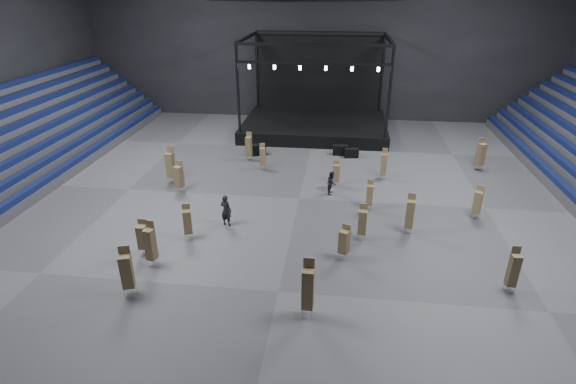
# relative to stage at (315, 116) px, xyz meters

# --- Properties ---
(floor) EXTENTS (50.00, 50.00, 0.00)m
(floor) POSITION_rel_stage_xyz_m (-0.00, -16.24, -1.45)
(floor) COLOR #4E4E50
(floor) RESTS_ON ground
(wall_back) EXTENTS (50.00, 0.20, 18.00)m
(wall_back) POSITION_rel_stage_xyz_m (-0.00, 4.76, 7.55)
(wall_back) COLOR black
(wall_back) RESTS_ON ground
(wall_front) EXTENTS (50.00, 0.20, 18.00)m
(wall_front) POSITION_rel_stage_xyz_m (-0.00, -37.24, 7.55)
(wall_front) COLOR black
(wall_front) RESTS_ON ground
(stage) EXTENTS (14.00, 10.00, 9.20)m
(stage) POSITION_rel_stage_xyz_m (0.00, 0.00, 0.00)
(stage) COLOR black
(stage) RESTS_ON floor
(flight_case_left) EXTENTS (1.51, 1.06, 0.91)m
(flight_case_left) POSITION_rel_stage_xyz_m (-4.47, -7.85, -0.99)
(flight_case_left) COLOR black
(flight_case_left) RESTS_ON floor
(flight_case_mid) EXTENTS (1.33, 0.73, 0.86)m
(flight_case_mid) POSITION_rel_stage_xyz_m (2.69, -7.02, -1.02)
(flight_case_mid) COLOR black
(flight_case_mid) RESTS_ON floor
(flight_case_right) EXTENTS (1.25, 0.78, 0.78)m
(flight_case_right) POSITION_rel_stage_xyz_m (3.64, -7.54, -1.06)
(flight_case_right) COLOR black
(flight_case_right) RESTS_ON floor
(chair_stack_0) EXTENTS (0.61, 0.61, 2.19)m
(chair_stack_0) POSITION_rel_stage_xyz_m (-5.94, -22.38, -0.29)
(chair_stack_0) COLOR silver
(chair_stack_0) RESTS_ON floor
(chair_stack_1) EXTENTS (0.50, 0.50, 2.12)m
(chair_stack_1) POSITION_rel_stage_xyz_m (-7.82, -24.30, -0.32)
(chair_stack_1) COLOR silver
(chair_stack_1) RESTS_ON floor
(chair_stack_2) EXTENTS (0.53, 0.53, 2.55)m
(chair_stack_2) POSITION_rel_stage_xyz_m (6.93, -20.14, -0.15)
(chair_stack_2) COLOR silver
(chair_stack_2) RESTS_ON floor
(chair_stack_3) EXTENTS (0.46, 0.46, 2.47)m
(chair_stack_3) POSITION_rel_stage_xyz_m (11.14, -25.32, -0.20)
(chair_stack_3) COLOR silver
(chair_stack_3) RESTS_ON floor
(chair_stack_4) EXTENTS (0.44, 0.44, 2.07)m
(chair_stack_4) POSITION_rel_stage_xyz_m (4.72, -17.31, -0.37)
(chair_stack_4) COLOR silver
(chair_stack_4) RESTS_ON floor
(chair_stack_5) EXTENTS (0.51, 0.51, 2.24)m
(chair_stack_5) POSITION_rel_stage_xyz_m (4.13, -21.25, -0.27)
(chair_stack_5) COLOR silver
(chair_stack_5) RESTS_ON floor
(chair_stack_6) EXTENTS (0.54, 0.54, 2.18)m
(chair_stack_6) POSITION_rel_stage_xyz_m (-3.45, -11.21, -0.32)
(chair_stack_6) COLOR silver
(chair_stack_6) RESTS_ON floor
(chair_stack_7) EXTENTS (0.51, 0.51, 1.96)m
(chair_stack_7) POSITION_rel_stage_xyz_m (2.44, -13.73, -0.41)
(chair_stack_7) COLOR silver
(chair_stack_7) RESTS_ON floor
(chair_stack_8) EXTENTS (0.52, 0.52, 2.43)m
(chair_stack_8) POSITION_rel_stage_xyz_m (-4.98, -9.25, -0.19)
(chair_stack_8) COLOR silver
(chair_stack_8) RESTS_ON floor
(chair_stack_9) EXTENTS (0.72, 0.72, 2.66)m
(chair_stack_9) POSITION_rel_stage_xyz_m (13.73, -9.24, -0.06)
(chair_stack_9) COLOR silver
(chair_stack_9) RESTS_ON floor
(chair_stack_10) EXTENTS (0.56, 0.56, 2.60)m
(chair_stack_10) POSITION_rel_stage_xyz_m (-6.95, -25.26, -0.12)
(chair_stack_10) COLOR silver
(chair_stack_10) RESTS_ON floor
(chair_stack_11) EXTENTS (0.54, 0.54, 2.92)m
(chair_stack_11) POSITION_rel_stage_xyz_m (1.54, -28.22, 0.03)
(chair_stack_11) COLOR silver
(chair_stack_11) RESTS_ON floor
(chair_stack_12) EXTENTS (0.64, 0.64, 2.21)m
(chair_stack_12) POSITION_rel_stage_xyz_m (11.43, -17.70, -0.28)
(chair_stack_12) COLOR silver
(chair_stack_12) RESTS_ON floor
(chair_stack_13) EXTENTS (0.50, 0.50, 2.46)m
(chair_stack_13) POSITION_rel_stage_xyz_m (5.98, -12.06, -0.20)
(chair_stack_13) COLOR silver
(chair_stack_13) RESTS_ON floor
(chair_stack_14) EXTENTS (0.67, 0.67, 2.37)m
(chair_stack_14) POSITION_rel_stage_xyz_m (-8.61, -16.21, -0.19)
(chair_stack_14) COLOR silver
(chair_stack_14) RESTS_ON floor
(chair_stack_15) EXTENTS (0.64, 0.64, 2.04)m
(chair_stack_15) POSITION_rel_stage_xyz_m (3.11, -23.44, -0.35)
(chair_stack_15) COLOR silver
(chair_stack_15) RESTS_ON floor
(chair_stack_16) EXTENTS (0.58, 0.58, 2.82)m
(chair_stack_16) POSITION_rel_stage_xyz_m (-9.79, -14.60, -0.00)
(chair_stack_16) COLOR silver
(chair_stack_16) RESTS_ON floor
(chair_stack_17) EXTENTS (0.69, 0.69, 2.59)m
(chair_stack_17) POSITION_rel_stage_xyz_m (-7.09, -27.75, -0.09)
(chair_stack_17) COLOR silver
(chair_stack_17) RESTS_ON floor
(man_center) EXTENTS (0.87, 0.71, 2.04)m
(man_center) POSITION_rel_stage_xyz_m (-4.11, -20.53, -0.43)
(man_center) COLOR black
(man_center) RESTS_ON floor
(crew_member) EXTENTS (0.73, 0.88, 1.66)m
(crew_member) POSITION_rel_stage_xyz_m (2.18, -15.10, -0.62)
(crew_member) COLOR black
(crew_member) RESTS_ON floor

